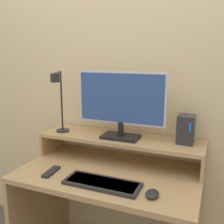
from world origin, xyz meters
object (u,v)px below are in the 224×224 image
desk_lamp (59,98)px  mouse (152,194)px  remote_control (51,172)px  keyboard (102,183)px  monitor (121,102)px  router_dock (186,129)px

desk_lamp → mouse: bearing=-20.3°
desk_lamp → remote_control: 0.46m
keyboard → mouse: bearing=-2.8°
desk_lamp → remote_control: bearing=-71.5°
monitor → mouse: size_ratio=6.25×
monitor → keyboard: (0.02, -0.33, -0.37)m
mouse → remote_control: size_ratio=0.61×
keyboard → mouse: (0.27, -0.01, 0.00)m
remote_control → router_dock: bearing=27.9°
remote_control → desk_lamp: bearing=108.5°
keyboard → remote_control: size_ratio=2.79×
monitor → remote_control: (-0.31, -0.31, -0.38)m
monitor → router_dock: bearing=8.4°
desk_lamp → mouse: size_ratio=4.60×
desk_lamp → router_dock: bearing=11.1°
desk_lamp → monitor: bearing=13.7°
router_dock → remote_control: bearing=-152.1°
mouse → remote_control: 0.60m
router_dock → monitor: bearing=-171.6°
router_dock → remote_control: (-0.70, -0.37, -0.23)m
monitor → remote_control: 0.58m
remote_control → mouse: bearing=-2.9°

